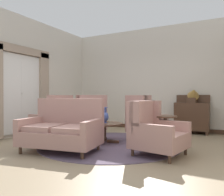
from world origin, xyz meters
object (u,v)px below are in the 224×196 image
coffee_table (104,127)px  side_table (165,129)px  armchair_near_sideboard (143,120)px  settee (62,130)px  sideboard (192,116)px  armchair_back_corner (54,120)px  gramophone (193,94)px  armchair_far_left (155,132)px  porcelain_vase (105,116)px  armchair_foreground_right (89,118)px

coffee_table → side_table: 1.41m
armchair_near_sideboard → settee: bearing=97.7°
sideboard → armchair_back_corner: bearing=-139.5°
gramophone → armchair_back_corner: bearing=-141.0°
armchair_far_left → armchair_back_corner: armchair_back_corner is taller
coffee_table → armchair_far_left: armchair_far_left is taller
armchair_near_sideboard → sideboard: size_ratio=0.99×
porcelain_vase → sideboard: 2.74m
coffee_table → side_table: side_table is taller
porcelain_vase → armchair_foreground_right: armchair_foreground_right is taller
coffee_table → armchair_back_corner: (-1.33, -0.19, 0.09)m
side_table → gramophone: gramophone is taller
sideboard → armchair_foreground_right: bearing=-147.5°
porcelain_vase → armchair_near_sideboard: (0.62, 0.85, -0.15)m
settee → side_table: size_ratio=2.37×
coffee_table → side_table: (1.41, 0.02, 0.04)m
coffee_table → porcelain_vase: size_ratio=2.36×
armchair_near_sideboard → side_table: armchair_near_sideboard is taller
coffee_table → settee: settee is taller
coffee_table → sideboard: (1.56, 2.28, 0.14)m
porcelain_vase → side_table: bearing=-0.4°
armchair_foreground_right → armchair_near_sideboard: bearing=125.0°
settee → armchair_far_left: (1.67, 0.58, 0.00)m
sideboard → coffee_table: bearing=-124.4°
armchair_far_left → armchair_near_sideboard: armchair_near_sideboard is taller
settee → armchair_far_left: size_ratio=1.60×
coffee_table → side_table: size_ratio=1.27×
porcelain_vase → side_table: (1.41, -0.01, -0.20)m
side_table → sideboard: size_ratio=0.61×
porcelain_vase → side_table: 1.42m
coffee_table → armchair_foreground_right: (-0.90, 0.72, 0.09)m
coffee_table → armchair_foreground_right: 1.15m
armchair_foreground_right → porcelain_vase: bearing=81.9°
porcelain_vase → settee: size_ratio=0.23×
settee → armchair_back_corner: (-1.03, 0.91, 0.05)m
armchair_back_corner → armchair_near_sideboard: bearing=112.5°
porcelain_vase → armchair_foreground_right: size_ratio=0.33×
porcelain_vase → armchair_near_sideboard: 1.06m
armchair_back_corner → gramophone: bearing=122.9°
coffee_table → armchair_near_sideboard: size_ratio=0.78×
armchair_far_left → gramophone: size_ratio=1.99×
armchair_foreground_right → side_table: (2.31, -0.69, -0.05)m
settee → gramophone: (1.91, 3.29, 0.71)m
settee → side_table: 2.04m
armchair_far_left → settee: bearing=119.2°
armchair_foreground_right → armchair_far_left: size_ratio=1.11×
settee → armchair_foreground_right: 1.91m
coffee_table → sideboard: bearing=55.6°
armchair_foreground_right → side_table: 2.42m
armchair_back_corner → side_table: armchair_back_corner is taller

